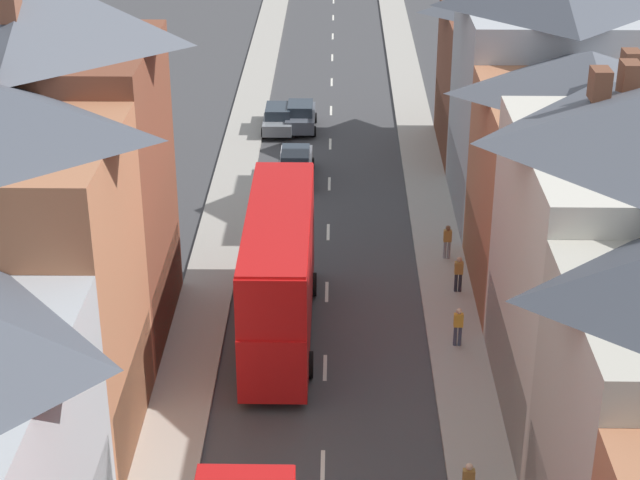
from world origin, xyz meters
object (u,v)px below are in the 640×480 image
object	(u,v)px
car_mid_black	(300,116)
pedestrian_far_left	(459,272)
pedestrian_far_right	(447,240)
pedestrian_mid_right	(458,325)
double_decker_bus_lead	(279,271)
car_near_blue	(278,118)
car_parked_right_a	(296,164)

from	to	relation	value
car_mid_black	pedestrian_far_left	bearing A→B (deg)	-70.35
pedestrian_far_left	pedestrian_far_right	size ratio (longest dim) A/B	1.00
pedestrian_far_right	pedestrian_mid_right	bearing A→B (deg)	-92.05
pedestrian_far_left	pedestrian_far_right	distance (m)	3.15
double_decker_bus_lead	car_mid_black	bearing A→B (deg)	89.98
car_near_blue	car_parked_right_a	xyz separation A→B (m)	(1.30, -7.53, 0.04)
car_near_blue	pedestrian_far_right	distance (m)	19.17
double_decker_bus_lead	car_parked_right_a	distance (m)	16.43
pedestrian_mid_right	pedestrian_far_right	bearing A→B (deg)	87.95
double_decker_bus_lead	pedestrian_mid_right	world-z (taller)	double_decker_bus_lead
double_decker_bus_lead	pedestrian_far_right	world-z (taller)	double_decker_bus_lead
car_near_blue	pedestrian_far_left	distance (m)	22.11
car_near_blue	car_mid_black	bearing A→B (deg)	9.88
car_near_blue	car_mid_black	distance (m)	1.32
double_decker_bus_lead	car_mid_black	size ratio (longest dim) A/B	2.75
pedestrian_far_left	car_parked_right_a	bearing A→B (deg)	119.83
car_parked_right_a	pedestrian_far_left	xyz separation A→B (m)	(7.35, -12.81, 0.20)
pedestrian_mid_right	pedestrian_far_left	world-z (taller)	same
double_decker_bus_lead	pedestrian_far_right	xyz separation A→B (m)	(7.17, 6.64, -1.78)
car_parked_right_a	pedestrian_mid_right	bearing A→B (deg)	-68.19
double_decker_bus_lead	pedestrian_far_left	xyz separation A→B (m)	(7.36, 3.50, -1.78)
car_near_blue	car_mid_black	xyz separation A→B (m)	(1.30, 0.23, 0.05)
double_decker_bus_lead	pedestrian_mid_right	distance (m)	7.18
car_parked_right_a	pedestrian_far_right	distance (m)	12.03
pedestrian_mid_right	pedestrian_far_left	size ratio (longest dim) A/B	1.00
car_parked_right_a	pedestrian_far_right	bearing A→B (deg)	-53.47
car_parked_right_a	car_mid_black	world-z (taller)	car_mid_black
car_parked_right_a	double_decker_bus_lead	bearing A→B (deg)	-90.03
double_decker_bus_lead	car_near_blue	bearing A→B (deg)	93.10
double_decker_bus_lead	pedestrian_mid_right	size ratio (longest dim) A/B	6.71
double_decker_bus_lead	pedestrian_far_left	bearing A→B (deg)	25.42
car_near_blue	pedestrian_far_left	world-z (taller)	pedestrian_far_left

